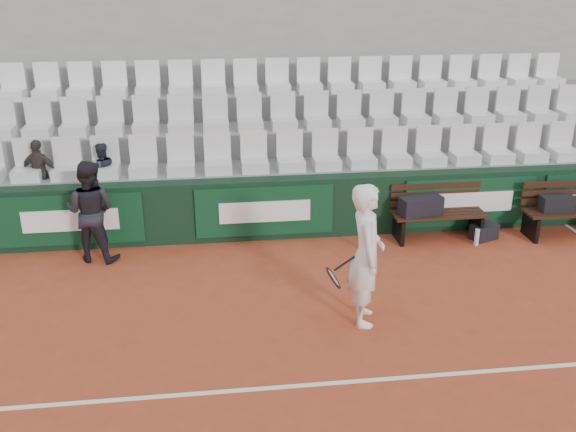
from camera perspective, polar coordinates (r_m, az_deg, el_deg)
The scene contains 21 objects.
ground at distance 7.14m, azimuth 2.49°, elevation -14.76°, with size 80.00×80.00×0.00m, color #AC4327.
court_baseline at distance 7.14m, azimuth 2.49°, elevation -14.73°, with size 18.00×0.06×0.01m, color white.
back_barrier at distance 10.40m, azimuth -0.69°, elevation 0.73°, with size 18.00×0.34×1.00m.
grandstand_tier_front at distance 10.98m, azimuth -1.42°, elevation 1.90°, with size 18.00×0.95×1.00m, color gray.
grandstand_tier_mid at distance 11.80m, azimuth -1.89°, elevation 4.50°, with size 18.00×0.95×1.45m, color gray.
grandstand_tier_back at distance 12.65m, azimuth -2.31°, elevation 6.76°, with size 18.00×0.95×1.90m, color gray.
grandstand_rear_wall at distance 12.99m, azimuth -2.64°, elevation 12.81°, with size 18.00×0.30×4.40m, color #989895.
seat_row_front at distance 10.56m, azimuth -1.36°, elevation 5.73°, with size 11.90×0.44×0.63m, color silver.
seat_row_mid at distance 11.36m, azimuth -1.87°, elevation 9.25°, with size 11.90×0.44×0.63m, color silver.
seat_row_back at distance 12.20m, azimuth -2.33°, elevation 12.28°, with size 11.90×0.44×0.63m, color white.
bench_left at distance 10.69m, azimuth 13.16°, elevation -0.85°, with size 1.50×0.56×0.45m, color #341B0F.
bench_right at distance 11.47m, azimuth 23.65°, elevation -0.59°, with size 1.50×0.56×0.45m, color black.
sports_bag_left at distance 10.45m, azimuth 11.71°, elevation 0.92°, with size 0.68×0.29×0.29m, color black.
sports_bag_right at distance 11.26m, azimuth 22.78°, elevation 1.04°, with size 0.52×0.24×0.24m, color black.
sports_bag_ground at distance 10.91m, azimuth 17.03°, elevation -1.34°, with size 0.42×0.26×0.26m, color black.
water_bottle_near at distance 10.08m, azimuth 6.92°, elevation -2.48°, with size 0.07×0.07×0.24m, color silver.
water_bottle_far at distance 10.64m, azimuth 16.43°, elevation -1.82°, with size 0.08×0.08×0.27m, color silver.
tennis_player at distance 7.88m, azimuth 6.95°, elevation -3.44°, with size 0.76×0.72×1.82m.
ball_kid at distance 9.94m, azimuth -17.14°, elevation 0.41°, with size 0.76×0.59×1.56m, color black.
spectator_b at distance 10.85m, azimuth -21.48°, elevation 5.86°, with size 0.63×0.26×1.08m, color #332D28.
spectator_c at distance 10.66m, azimuth -16.44°, elevation 6.00°, with size 0.48×0.38×0.99m, color #202531.
Camera 1 is at (-1.00, -5.64, 4.27)m, focal length 40.00 mm.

